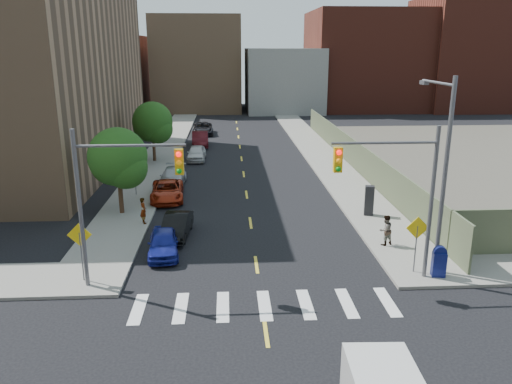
{
  "coord_description": "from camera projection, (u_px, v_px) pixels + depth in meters",
  "views": [
    {
      "loc": [
        -1.31,
        -14.18,
        10.12
      ],
      "look_at": [
        0.31,
        13.75,
        2.0
      ],
      "focal_mm": 35.0,
      "sensor_mm": 36.0,
      "label": 1
    }
  ],
  "objects": [
    {
      "name": "ground",
      "position": [
        271.0,
        366.0,
        16.49
      ],
      "size": [
        160.0,
        160.0,
        0.0
      ],
      "primitive_type": "plane",
      "color": "black",
      "rests_on": "ground"
    },
    {
      "name": "parked_car_red",
      "position": [
        167.0,
        191.0,
        34.27
      ],
      "size": [
        2.52,
        4.83,
        1.3
      ],
      "primitive_type": "imported",
      "rotation": [
        0.0,
        0.0,
        0.08
      ],
      "color": "#A12910",
      "rests_on": "ground"
    },
    {
      "name": "smokestack",
      "position": [
        489.0,
        23.0,
        82.04
      ],
      "size": [
        1.8,
        1.8,
        28.0
      ],
      "primitive_type": "cylinder",
      "color": "#8C6B4C",
      "rests_on": "ground"
    },
    {
      "name": "parked_car_white",
      "position": [
        196.0,
        153.0,
        46.31
      ],
      "size": [
        1.73,
        4.1,
        1.38
      ],
      "primitive_type": "imported",
      "rotation": [
        0.0,
        0.0,
        -0.02
      ],
      "color": "silver",
      "rests_on": "ground"
    },
    {
      "name": "tree_west_near",
      "position": [
        118.0,
        161.0,
        30.46
      ],
      "size": [
        3.66,
        3.64,
        5.52
      ],
      "color": "#332114",
      "rests_on": "ground"
    },
    {
      "name": "signal_nw",
      "position": [
        115.0,
        188.0,
        20.65
      ],
      "size": [
        4.59,
        0.3,
        7.0
      ],
      "color": "#59595E",
      "rests_on": "ground"
    },
    {
      "name": "warn_sign_ne",
      "position": [
        417.0,
        234.0,
        22.57
      ],
      "size": [
        1.06,
        0.06,
        2.83
      ],
      "color": "#59595E",
      "rests_on": "ground"
    },
    {
      "name": "bg_bldg_west",
      "position": [
        99.0,
        74.0,
        80.71
      ],
      "size": [
        14.0,
        18.0,
        12.0
      ],
      "primitive_type": "cube",
      "color": "#592319",
      "rests_on": "ground"
    },
    {
      "name": "pedestrian_west",
      "position": [
        143.0,
        210.0,
        29.22
      ],
      "size": [
        0.58,
        0.67,
        1.56
      ],
      "primitive_type": "imported",
      "rotation": [
        0.0,
        0.0,
        2.0
      ],
      "color": "gray",
      "rests_on": "sidewalk_nw"
    },
    {
      "name": "bg_bldg_midwest",
      "position": [
        198.0,
        64.0,
        83.1
      ],
      "size": [
        14.0,
        16.0,
        15.0
      ],
      "primitive_type": "cube",
      "color": "#8C6B4C",
      "rests_on": "ground"
    },
    {
      "name": "pedestrian_east",
      "position": [
        386.0,
        230.0,
        26.0
      ],
      "size": [
        0.96,
        0.87,
        1.62
      ],
      "primitive_type": "imported",
      "rotation": [
        0.0,
        0.0,
        3.53
      ],
      "color": "gray",
      "rests_on": "sidewalk_ne"
    },
    {
      "name": "tree_west_far",
      "position": [
        153.0,
        124.0,
        44.84
      ],
      "size": [
        3.66,
        3.64,
        5.52
      ],
      "color": "#332114",
      "rests_on": "ground"
    },
    {
      "name": "fence_north",
      "position": [
        353.0,
        153.0,
        43.52
      ],
      "size": [
        0.12,
        44.0,
        2.5
      ],
      "primitive_type": "cube",
      "color": "#5B6547",
      "rests_on": "ground"
    },
    {
      "name": "bg_bldg_center",
      "position": [
        283.0,
        80.0,
        82.66
      ],
      "size": [
        12.0,
        16.0,
        10.0
      ],
      "primitive_type": "cube",
      "color": "gray",
      "rests_on": "ground"
    },
    {
      "name": "parked_car_grey",
      "position": [
        203.0,
        128.0,
        60.32
      ],
      "size": [
        2.69,
        5.27,
        1.43
      ],
      "primitive_type": "imported",
      "rotation": [
        0.0,
        0.0,
        0.07
      ],
      "color": "black",
      "rests_on": "ground"
    },
    {
      "name": "sidewalk_ne",
      "position": [
        307.0,
        139.0,
        56.69
      ],
      "size": [
        3.5,
        73.0,
        0.15
      ],
      "primitive_type": "cube",
      "color": "gray",
      "rests_on": "ground"
    },
    {
      "name": "warn_sign_midwest",
      "position": [
        135.0,
        169.0,
        34.68
      ],
      "size": [
        1.06,
        0.06,
        2.83
      ],
      "color": "#59595E",
      "rests_on": "ground"
    },
    {
      "name": "payphone",
      "position": [
        369.0,
        200.0,
        30.66
      ],
      "size": [
        0.63,
        0.56,
        1.85
      ],
      "primitive_type": "cube",
      "rotation": [
        0.0,
        0.0,
        -0.22
      ],
      "color": "black",
      "rests_on": "sidewalk_ne"
    },
    {
      "name": "bg_bldg_east",
      "position": [
        364.0,
        61.0,
        84.52
      ],
      "size": [
        18.0,
        18.0,
        16.0
      ],
      "primitive_type": "cube",
      "color": "#592319",
      "rests_on": "ground"
    },
    {
      "name": "bg_bldg_fareast",
      "position": [
        462.0,
        55.0,
        83.21
      ],
      "size": [
        14.0,
        16.0,
        18.0
      ],
      "primitive_type": "cube",
      "color": "#592319",
      "rests_on": "ground"
    },
    {
      "name": "signal_ne",
      "position": [
        399.0,
        184.0,
        21.32
      ],
      "size": [
        4.59,
        0.3,
        7.0
      ],
      "color": "#59595E",
      "rests_on": "ground"
    },
    {
      "name": "parked_car_black",
      "position": [
        177.0,
        226.0,
        27.6
      ],
      "size": [
        1.66,
        3.95,
        1.27
      ],
      "primitive_type": "imported",
      "rotation": [
        0.0,
        0.0,
        -0.08
      ],
      "color": "black",
      "rests_on": "ground"
    },
    {
      "name": "mailbox",
      "position": [
        439.0,
        261.0,
        22.46
      ],
      "size": [
        0.66,
        0.54,
        1.44
      ],
      "rotation": [
        0.0,
        0.0,
        -0.16
      ],
      "color": "navy",
      "rests_on": "sidewalk_ne"
    },
    {
      "name": "parked_car_blue",
      "position": [
        163.0,
        243.0,
        25.2
      ],
      "size": [
        1.84,
        3.86,
        1.27
      ],
      "primitive_type": "imported",
      "rotation": [
        0.0,
        0.0,
        0.09
      ],
      "color": "navy",
      "rests_on": "ground"
    },
    {
      "name": "streetlight_ne",
      "position": [
        442.0,
        162.0,
        22.11
      ],
      "size": [
        0.25,
        3.7,
        9.0
      ],
      "color": "#59595E",
      "rests_on": "ground"
    },
    {
      "name": "parked_car_maroon",
      "position": [
        200.0,
        139.0,
        52.85
      ],
      "size": [
        1.92,
        4.85,
        1.57
      ],
      "primitive_type": "imported",
      "rotation": [
        0.0,
        0.0,
        0.06
      ],
      "color": "#3E0C11",
      "rests_on": "ground"
    },
    {
      "name": "warn_sign_nw",
      "position": [
        80.0,
        241.0,
        21.73
      ],
      "size": [
        1.06,
        0.06,
        2.83
      ],
      "color": "#59595E",
      "rests_on": "ground"
    },
    {
      "name": "sidewalk_nw",
      "position": [
        170.0,
        141.0,
        55.83
      ],
      "size": [
        3.5,
        73.0,
        0.15
      ],
      "primitive_type": "cube",
      "color": "gray",
      "rests_on": "ground"
    },
    {
      "name": "parked_car_silver",
      "position": [
        173.0,
        177.0,
        37.91
      ],
      "size": [
        1.94,
        4.55,
        1.31
      ],
      "primitive_type": "imported",
      "rotation": [
        0.0,
        0.0,
        -0.02
      ],
      "color": "#A6A8AD",
      "rests_on": "ground"
    }
  ]
}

